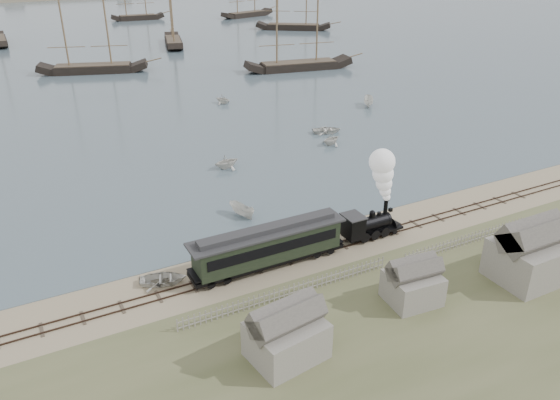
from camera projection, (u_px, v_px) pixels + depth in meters
name	position (u px, v px, depth m)	size (l,w,h in m)	color
ground	(314.00, 240.00, 52.99)	(600.00, 600.00, 0.00)	tan
harbor_water	(62.00, 21.00, 188.44)	(600.00, 336.00, 0.06)	#41515D
rail_track	(325.00, 250.00, 51.38)	(120.00, 1.80, 0.16)	#34241C
picket_fence_west	(289.00, 297.00, 44.70)	(19.00, 0.10, 1.20)	gray
picket_fence_east	(466.00, 245.00, 52.23)	(15.00, 0.10, 1.20)	gray
shed_left	(287.00, 356.00, 38.46)	(5.00, 4.00, 4.10)	gray
shed_mid	(411.00, 301.00, 44.26)	(4.00, 3.50, 3.60)	gray
shed_right	(525.00, 278.00, 47.26)	(6.00, 5.00, 5.10)	gray
locomotive	(381.00, 199.00, 52.24)	(6.86, 2.56, 8.55)	black
passenger_coach	(268.00, 245.00, 47.96)	(14.43, 2.78, 3.51)	black
beached_dinghy	(163.00, 279.00, 46.34)	(3.95, 2.82, 0.82)	silver
rowboat_1	(226.00, 161.00, 68.95)	(3.40, 2.94, 1.79)	silver
rowboat_2	(242.00, 210.00, 57.19)	(3.41, 1.28, 1.32)	silver
rowboat_3	(327.00, 130.00, 81.53)	(4.35, 3.11, 0.90)	silver
rowboat_4	(331.00, 139.00, 76.77)	(3.17, 2.74, 1.67)	silver
rowboat_5	(368.00, 102.00, 94.11)	(4.13, 1.55, 1.60)	silver
rowboat_7	(223.00, 99.00, 95.60)	(3.09, 2.67, 1.63)	silver
schooner_2	(87.00, 24.00, 113.31)	(22.73, 5.24, 20.00)	black
schooner_3	(171.00, 6.00, 142.08)	(19.66, 4.54, 20.00)	black
schooner_4	(299.00, 22.00, 115.96)	(23.86, 5.51, 20.00)	black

